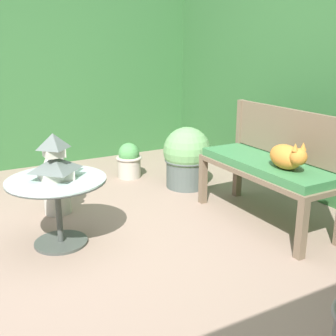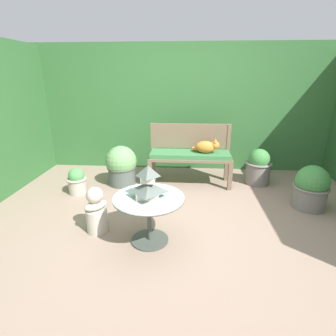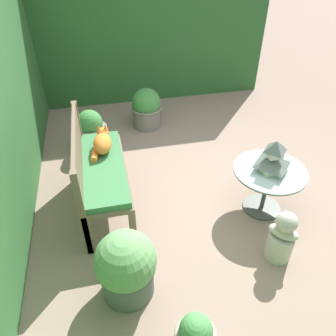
# 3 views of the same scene
# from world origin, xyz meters

# --- Properties ---
(ground) EXTENTS (30.00, 30.00, 0.00)m
(ground) POSITION_xyz_m (0.00, 0.00, 0.00)
(ground) COLOR gray
(foliage_hedge_back) EXTENTS (6.40, 0.76, 2.18)m
(foliage_hedge_back) POSITION_xyz_m (0.00, 2.35, 1.09)
(foliage_hedge_back) COLOR #336633
(foliage_hedge_back) RESTS_ON ground
(garden_bench) EXTENTS (1.27, 0.46, 0.53)m
(garden_bench) POSITION_xyz_m (0.09, 1.20, 0.45)
(garden_bench) COLOR brown
(garden_bench) RESTS_ON ground
(bench_backrest) EXTENTS (1.27, 0.06, 0.93)m
(bench_backrest) POSITION_xyz_m (0.09, 1.41, 0.67)
(bench_backrest) COLOR brown
(bench_backrest) RESTS_ON ground
(cat) EXTENTS (0.40, 0.24, 0.23)m
(cat) POSITION_xyz_m (0.34, 1.18, 0.63)
(cat) COLOR orange
(cat) RESTS_ON garden_bench
(patio_table) EXTENTS (0.71, 0.71, 0.51)m
(patio_table) POSITION_xyz_m (-0.33, -0.38, 0.40)
(patio_table) COLOR #424742
(patio_table) RESTS_ON ground
(pagoda_birdhouse) EXTENTS (0.29, 0.29, 0.33)m
(pagoda_birdhouse) POSITION_xyz_m (-0.33, -0.38, 0.65)
(pagoda_birdhouse) COLOR beige
(pagoda_birdhouse) RESTS_ON patio_table
(garden_bust) EXTENTS (0.28, 0.28, 0.53)m
(garden_bust) POSITION_xyz_m (-0.94, -0.24, 0.24)
(garden_bust) COLOR #B7B2A3
(garden_bust) RESTS_ON ground
(potted_plant_bench_left) EXTENTS (0.42, 0.42, 0.57)m
(potted_plant_bench_left) POSITION_xyz_m (1.18, 1.31, 0.27)
(potted_plant_bench_left) COLOR slate
(potted_plant_bench_left) RESTS_ON ground
(potted_plant_table_far) EXTENTS (0.49, 0.49, 0.62)m
(potted_plant_table_far) POSITION_xyz_m (-0.98, 1.12, 0.31)
(potted_plant_table_far) COLOR #4C5651
(potted_plant_table_far) RESTS_ON ground
(potted_plant_patio_mid) EXTENTS (0.44, 0.44, 0.58)m
(potted_plant_patio_mid) POSITION_xyz_m (1.65, 0.51, 0.28)
(potted_plant_patio_mid) COLOR slate
(potted_plant_patio_mid) RESTS_ON ground
(potted_plant_path_edge) EXTENTS (0.29, 0.29, 0.39)m
(potted_plant_path_edge) POSITION_xyz_m (-1.56, 0.72, 0.19)
(potted_plant_path_edge) COLOR #ADA393
(potted_plant_path_edge) RESTS_ON ground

